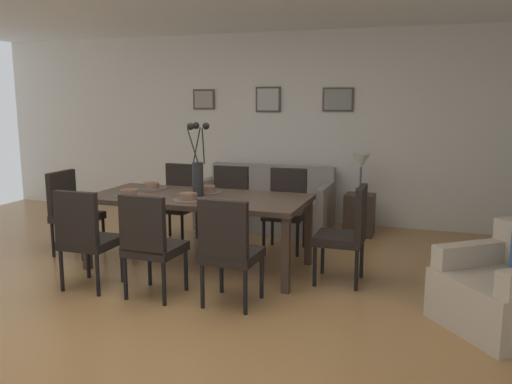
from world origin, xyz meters
The scene contains 27 objects.
ground_plane centered at (0.00, 0.00, 0.00)m, with size 9.00×9.00×0.00m, color #A87A47.
back_wall_panel centered at (0.00, 3.25, 1.30)m, with size 9.00×0.10×2.60m, color silver.
dining_table centered at (-0.12, 0.84, 0.67)m, with size 2.20×0.99×0.74m.
dining_chair_near_left centered at (-0.80, -0.08, 0.51)m, with size 0.44×0.44×0.92m.
dining_chair_near_right centered at (-0.80, 1.72, 0.51)m, with size 0.45×0.45×0.92m.
dining_chair_far_left centered at (-0.14, -0.08, 0.51)m, with size 0.46×0.46×0.92m.
dining_chair_far_right centered at (-0.15, 1.72, 0.51)m, with size 0.45×0.45×0.92m.
dining_chair_mid_left centered at (0.56, -0.04, 0.51)m, with size 0.45×0.45×0.92m.
dining_chair_mid_right centered at (0.55, 1.75, 0.51)m, with size 0.46×0.46×0.92m.
dining_chair_head_west centered at (-1.65, 0.82, 0.51)m, with size 0.44×0.44×0.92m.
dining_chair_head_east centered at (1.39, 0.85, 0.51)m, with size 0.44×0.44×0.92m.
centerpiece_vase centered at (-0.12, 0.84, 1.02)m, with size 0.21×0.23×0.73m.
placemat_near_left centered at (-0.78, 0.62, 0.74)m, with size 0.32×0.32×0.01m, color #4C4742.
bowl_near_left centered at (-0.78, 0.62, 0.78)m, with size 0.17×0.17×0.07m.
placemat_near_right centered at (-0.78, 1.06, 0.74)m, with size 0.32×0.32×0.01m, color #4C4742.
bowl_near_right centered at (-0.78, 1.06, 0.78)m, with size 0.17×0.17×0.07m.
placemat_far_left centered at (-0.12, 0.62, 0.74)m, with size 0.32×0.32×0.01m, color #4C4742.
bowl_far_left centered at (-0.12, 0.62, 0.78)m, with size 0.17×0.17×0.07m.
placemat_far_right centered at (-0.12, 1.06, 0.74)m, with size 0.32×0.32×0.01m, color #4C4742.
bowl_far_right centered at (-0.12, 1.06, 0.78)m, with size 0.17×0.17×0.07m.
sofa centered at (0.01, 2.70, 0.28)m, with size 1.73×0.84×0.80m.
side_table centered at (1.25, 2.67, 0.26)m, with size 0.36×0.36×0.52m, color #33261E.
table_lamp centered at (1.25, 2.67, 0.89)m, with size 0.22×0.22×0.51m.
armchair centered at (2.69, 0.25, 0.29)m, with size 1.12×1.12×0.75m.
framed_picture_left centered at (-1.09, 3.18, 1.69)m, with size 0.33×0.03×0.29m.
framed_picture_center centered at (-0.12, 3.18, 1.69)m, with size 0.36×0.03×0.35m.
framed_picture_right centered at (0.85, 3.18, 1.69)m, with size 0.41×0.03×0.32m.
Camera 1 is at (2.11, -3.93, 1.72)m, focal length 37.15 mm.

